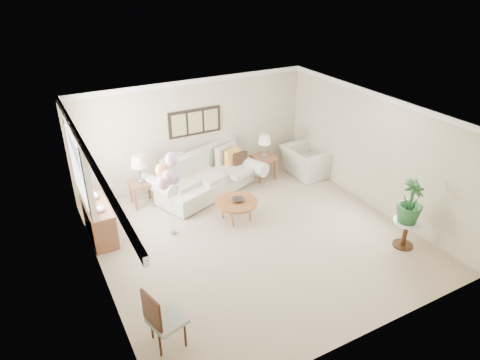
{
  "coord_description": "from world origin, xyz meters",
  "views": [
    {
      "loc": [
        -3.72,
        -6.22,
        5.04
      ],
      "look_at": [
        -0.03,
        0.6,
        1.05
      ],
      "focal_mm": 32.0,
      "sensor_mm": 36.0,
      "label": 1
    }
  ],
  "objects_px": {
    "sofa": "(206,178)",
    "armchair": "(306,161)",
    "balloon_cluster": "(168,175)",
    "accent_chair": "(162,318)",
    "coffee_table": "(236,203)"
  },
  "relations": [
    {
      "from": "sofa",
      "to": "armchair",
      "type": "xyz_separation_m",
      "value": [
        2.72,
        -0.36,
        -0.02
      ]
    },
    {
      "from": "sofa",
      "to": "armchair",
      "type": "distance_m",
      "value": 2.74
    },
    {
      "from": "sofa",
      "to": "balloon_cluster",
      "type": "bearing_deg",
      "value": -135.3
    },
    {
      "from": "armchair",
      "to": "balloon_cluster",
      "type": "distance_m",
      "value": 4.31
    },
    {
      "from": "armchair",
      "to": "balloon_cluster",
      "type": "height_order",
      "value": "balloon_cluster"
    },
    {
      "from": "accent_chair",
      "to": "balloon_cluster",
      "type": "relative_size",
      "value": 0.55
    },
    {
      "from": "armchair",
      "to": "balloon_cluster",
      "type": "bearing_deg",
      "value": 101.8
    },
    {
      "from": "balloon_cluster",
      "to": "sofa",
      "type": "bearing_deg",
      "value": 44.7
    },
    {
      "from": "armchair",
      "to": "accent_chair",
      "type": "xyz_separation_m",
      "value": [
        -5.18,
        -3.59,
        0.13
      ]
    },
    {
      "from": "sofa",
      "to": "armchair",
      "type": "bearing_deg",
      "value": -7.46
    },
    {
      "from": "armchair",
      "to": "balloon_cluster",
      "type": "relative_size",
      "value": 0.65
    },
    {
      "from": "coffee_table",
      "to": "armchair",
      "type": "bearing_deg",
      "value": 22.44
    },
    {
      "from": "sofa",
      "to": "accent_chair",
      "type": "height_order",
      "value": "sofa"
    },
    {
      "from": "sofa",
      "to": "accent_chair",
      "type": "relative_size",
      "value": 3.13
    },
    {
      "from": "sofa",
      "to": "coffee_table",
      "type": "distance_m",
      "value": 1.45
    }
  ]
}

